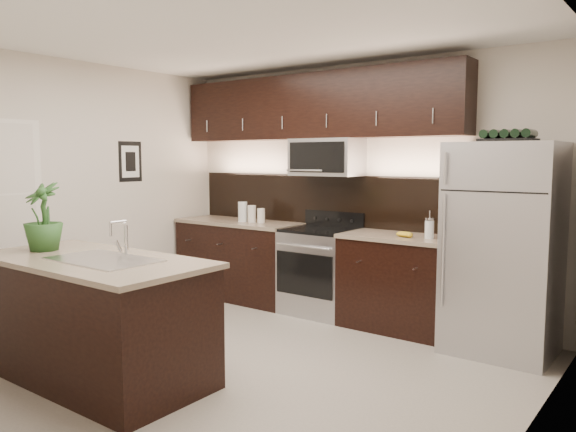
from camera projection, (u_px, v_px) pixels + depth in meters
name	position (u px, v px, depth m)	size (l,w,h in m)	color
ground	(233.00, 363.00, 4.65)	(4.50, 4.50, 0.00)	gray
room_walls	(218.00, 158.00, 4.51)	(4.52, 4.02, 2.71)	beige
counter_run	(305.00, 269.00, 6.22)	(3.51, 0.65, 0.94)	black
upper_fixtures	(315.00, 117.00, 6.15)	(3.49, 0.40, 1.66)	black
island	(94.00, 318.00, 4.31)	(1.96, 0.96, 0.94)	black
sink_faucet	(104.00, 258.00, 4.18)	(0.84, 0.50, 0.28)	silver
refrigerator	(504.00, 248.00, 4.86)	(0.88, 0.80, 1.83)	#B2B2B7
wine_rack	(508.00, 136.00, 4.76)	(0.45, 0.28, 0.11)	black
plant	(43.00, 217.00, 4.57)	(0.31, 0.31, 0.56)	#265020
canisters	(250.00, 213.00, 6.59)	(0.35, 0.13, 0.24)	silver
french_press	(429.00, 228.00, 5.26)	(0.09, 0.09, 0.26)	silver
bananas	(402.00, 234.00, 5.40)	(0.17, 0.13, 0.05)	gold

